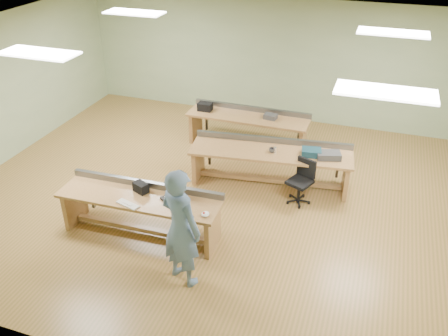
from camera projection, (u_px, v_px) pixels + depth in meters
The scene contains 21 objects.
floor at pixel (228, 196), 9.12m from camera, with size 10.00×10.00×0.00m, color olive.
ceiling at pixel (228, 40), 7.62m from camera, with size 10.00×10.00×0.00m, color silver.
wall_back at pixel (279, 60), 11.65m from camera, with size 10.00×0.04×3.00m, color #A0B488.
wall_front at pixel (110, 273), 5.09m from camera, with size 10.00×0.04×3.00m, color #A0B488.
fluor_panels at pixel (228, 42), 7.63m from camera, with size 6.20×3.50×0.03m.
workbench_front at pixel (141, 206), 7.87m from camera, with size 2.75×0.82×0.86m.
workbench_mid at pixel (271, 159), 9.25m from camera, with size 3.20×1.22×0.86m.
workbench_back at pixel (248, 124), 10.69m from camera, with size 2.74×0.75×0.86m.
person at pixel (181, 228), 6.70m from camera, with size 0.69×0.45×1.89m, color #687BAA.
laptop_base at pixel (172, 200), 7.63m from camera, with size 0.33×0.27×0.04m, color black.
laptop_screen at pixel (178, 185), 7.57m from camera, with size 0.33×0.02×0.26m, color black.
keyboard at pixel (128, 204), 7.53m from camera, with size 0.40×0.13×0.02m, color beige.
trackball_mouse at pixel (205, 214), 7.27m from camera, with size 0.12×0.14×0.06m, color white.
camera_bag at pixel (141, 187), 7.83m from camera, with size 0.25×0.16×0.17m, color black.
task_chair at pixel (300, 187), 8.82m from camera, with size 0.60×0.60×0.85m.
parts_bin_teal at pixel (311, 152), 8.94m from camera, with size 0.36×0.27×0.13m, color #143541.
parts_bin_grey at pixel (329, 155), 8.85m from camera, with size 0.44×0.28×0.12m, color #39383B.
mug at pixel (272, 150), 9.05m from camera, with size 0.12×0.12×0.09m, color #39383B.
drinks_can at pixel (275, 150), 9.05m from camera, with size 0.06×0.06×0.11m, color silver.
storage_box_back at pixel (205, 107), 10.80m from camera, with size 0.32×0.23×0.18m, color black.
tray_back at pixel (270, 116), 10.41m from camera, with size 0.27×0.20×0.11m, color #39383B.
Camera 1 is at (2.40, -7.24, 5.03)m, focal length 38.00 mm.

